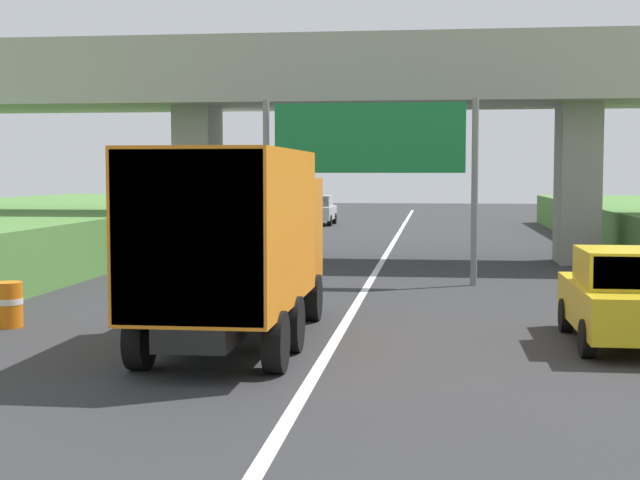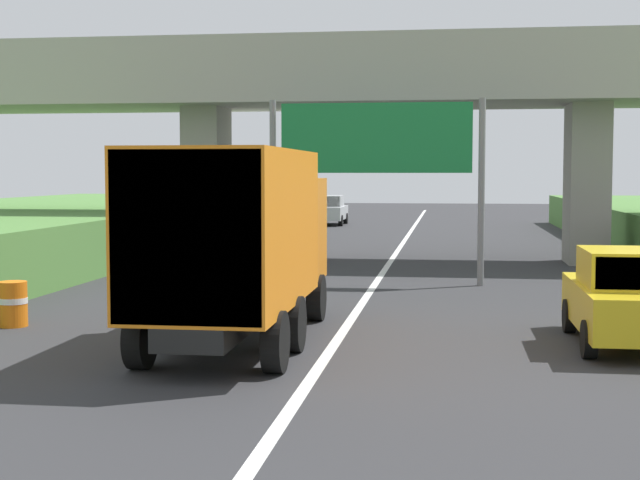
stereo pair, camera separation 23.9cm
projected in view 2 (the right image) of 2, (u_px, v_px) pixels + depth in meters
lane_centre_stripe at (372, 289)px, 24.50m from camera, size 0.20×103.16×0.01m
overpass_bridge at (392, 96)px, 31.89m from camera, size 40.00×4.80×7.55m
overhead_highway_sign at (376, 149)px, 25.28m from camera, size 5.88×0.18×5.05m
truck_orange at (240, 236)px, 16.46m from camera, size 2.44×7.30×3.44m
truck_white at (268, 200)px, 37.38m from camera, size 2.44×7.30×3.44m
car_silver at (329, 210)px, 54.29m from camera, size 1.86×4.10×1.72m
car_yellow at (627, 298)px, 16.33m from camera, size 1.86×4.10×1.72m
construction_barrel_5 at (13, 304)px, 18.46m from camera, size 0.57×0.57×0.90m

